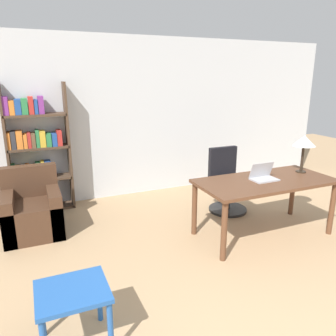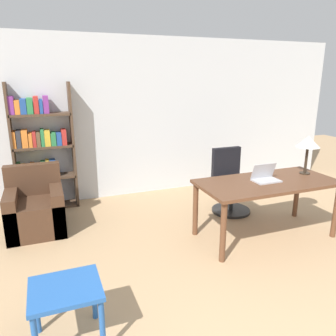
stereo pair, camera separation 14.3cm
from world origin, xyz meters
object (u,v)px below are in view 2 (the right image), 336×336
object	(u,v)px
armchair	(36,210)
table_lamp	(308,143)
bookshelf	(40,154)
desk	(267,188)
side_table_blue	(66,297)
laptop	(265,177)
office_chair	(230,185)

from	to	relation	value
armchair	table_lamp	bearing A→B (deg)	-18.08
bookshelf	desk	bearing A→B (deg)	-37.24
side_table_blue	laptop	bearing A→B (deg)	21.19
desk	office_chair	xyz separation A→B (m)	(0.02, 0.92, -0.25)
table_lamp	bookshelf	world-z (taller)	bookshelf
desk	table_lamp	bearing A→B (deg)	7.95
laptop	office_chair	distance (m)	0.98
table_lamp	side_table_blue	xyz separation A→B (m)	(-3.26, -1.06, -0.77)
bookshelf	side_table_blue	bearing A→B (deg)	-87.68
desk	office_chair	bearing A→B (deg)	88.81
desk	armchair	distance (m)	3.09
desk	laptop	bearing A→B (deg)	138.44
side_table_blue	armchair	xyz separation A→B (m)	(-0.24, 2.20, -0.12)
bookshelf	laptop	bearing A→B (deg)	-37.20
desk	armchair	bearing A→B (deg)	156.25
desk	office_chair	world-z (taller)	office_chair
table_lamp	armchair	distance (m)	3.78
office_chair	bookshelf	distance (m)	2.98
laptop	armchair	world-z (taller)	laptop
table_lamp	bookshelf	distance (m)	3.91
desk	side_table_blue	world-z (taller)	desk
laptop	bookshelf	bearing A→B (deg)	142.80
desk	laptop	xyz separation A→B (m)	(-0.03, 0.02, 0.14)
desk	table_lamp	xyz separation A→B (m)	(0.68, 0.10, 0.52)
laptop	armchair	distance (m)	3.08
armchair	desk	bearing A→B (deg)	-23.75
laptop	office_chair	size ratio (longest dim) A/B	0.34
laptop	side_table_blue	xyz separation A→B (m)	(-2.55, -0.99, -0.39)
office_chair	armchair	xyz separation A→B (m)	(-2.83, 0.32, -0.12)
laptop	armchair	size ratio (longest dim) A/B	0.38
armchair	bookshelf	xyz separation A→B (m)	(0.12, 0.81, 0.59)
armchair	bookshelf	world-z (taller)	bookshelf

